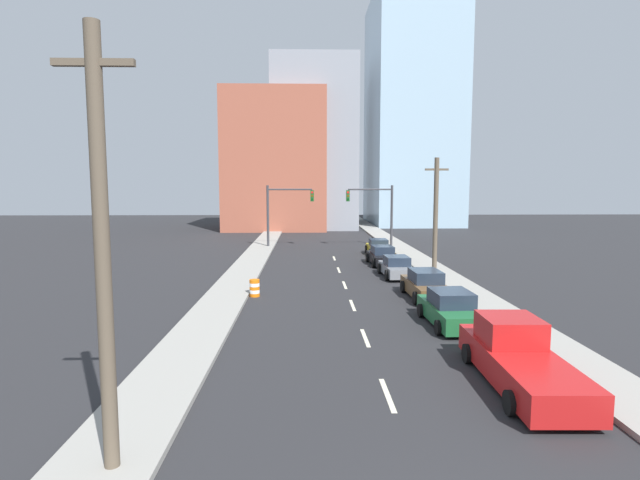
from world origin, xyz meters
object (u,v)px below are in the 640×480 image
object	(u,v)px
utility_pole_left_near	(102,252)
sedan_yellow	(378,248)
sedan_green	(451,310)
traffic_signal_left	(281,207)
utility_pole_right_mid	(436,215)
pickup_truck_red	(518,359)
traffic_signal_right	(378,207)
traffic_barrel	(255,288)
sedan_gray	(397,267)
sedan_black	(382,256)
sedan_brown	(425,285)

from	to	relation	value
utility_pole_left_near	sedan_yellow	bearing A→B (deg)	72.63
utility_pole_left_near	sedan_green	xyz separation A→B (m)	(10.47, 11.11, -4.07)
utility_pole_left_near	traffic_signal_left	bearing A→B (deg)	87.53
utility_pole_right_mid	pickup_truck_red	world-z (taller)	utility_pole_right_mid
sedan_green	utility_pole_left_near	bearing A→B (deg)	-134.93
traffic_signal_right	sedan_green	bearing A→B (deg)	-91.70
traffic_barrel	pickup_truck_red	size ratio (longest dim) A/B	0.15
sedan_green	sedan_gray	world-z (taller)	sedan_green
traffic_signal_right	sedan_black	distance (m)	11.61
utility_pole_right_mid	sedan_yellow	xyz separation A→B (m)	(-2.46, 9.96, -3.47)
sedan_brown	pickup_truck_red	bearing A→B (deg)	-91.39
sedan_green	sedan_black	distance (m)	17.02
traffic_signal_right	utility_pole_right_mid	distance (m)	15.48
traffic_signal_right	sedan_green	distance (m)	28.27
traffic_signal_left	traffic_signal_right	bearing A→B (deg)	0.00
traffic_barrel	sedan_yellow	bearing A→B (deg)	60.83
sedan_gray	sedan_yellow	size ratio (longest dim) A/B	1.01
sedan_gray	sedan_yellow	xyz separation A→B (m)	(0.35, 10.90, -0.00)
sedan_gray	sedan_black	size ratio (longest dim) A/B	0.97
traffic_signal_right	sedan_yellow	bearing A→B (deg)	-97.82
utility_pole_right_mid	sedan_yellow	size ratio (longest dim) A/B	1.84
traffic_signal_right	pickup_truck_red	size ratio (longest dim) A/B	0.97
utility_pole_right_mid	utility_pole_left_near	bearing A→B (deg)	-118.69
pickup_truck_red	sedan_green	bearing A→B (deg)	93.48
sedan_green	sedan_brown	size ratio (longest dim) A/B	0.96
traffic_signal_right	sedan_brown	distance (m)	22.99
sedan_brown	sedan_black	world-z (taller)	sedan_brown
pickup_truck_red	sedan_brown	size ratio (longest dim) A/B	1.33
traffic_signal_right	utility_pole_left_near	world-z (taller)	utility_pole_left_near
sedan_black	sedan_yellow	distance (m)	5.64
traffic_signal_right	sedan_black	xyz separation A→B (m)	(-1.25, -11.04, -3.35)
traffic_signal_left	sedan_black	distance (m)	14.25
sedan_green	sedan_black	size ratio (longest dim) A/B	1.01
traffic_signal_left	sedan_brown	xyz separation A→B (m)	(8.94, -22.73, -3.32)
sedan_black	sedan_brown	bearing A→B (deg)	-89.74
traffic_signal_left	sedan_brown	world-z (taller)	traffic_signal_left
traffic_signal_right	pickup_truck_red	bearing A→B (deg)	-91.04
traffic_barrel	utility_pole_left_near	bearing A→B (deg)	-94.23
traffic_signal_right	sedan_gray	size ratio (longest dim) A/B	1.40
sedan_brown	sedan_yellow	size ratio (longest dim) A/B	1.10
utility_pole_right_mid	sedan_green	bearing A→B (deg)	-101.36
utility_pole_left_near	sedan_brown	world-z (taller)	utility_pole_left_near
pickup_truck_red	sedan_black	bearing A→B (deg)	93.21
traffic_signal_left	traffic_barrel	world-z (taller)	traffic_signal_left
sedan_brown	sedan_black	bearing A→B (deg)	91.23
traffic_signal_left	sedan_brown	bearing A→B (deg)	-68.54
utility_pole_left_near	utility_pole_right_mid	distance (m)	27.11
sedan_black	utility_pole_left_near	bearing A→B (deg)	-112.22
traffic_barrel	pickup_truck_red	world-z (taller)	pickup_truck_red
traffic_signal_right	sedan_gray	distance (m)	16.71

